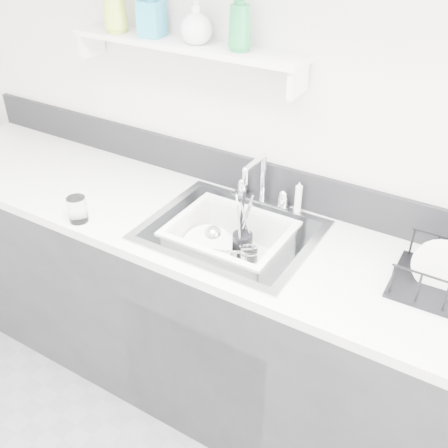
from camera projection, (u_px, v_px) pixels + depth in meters
The scene contains 17 objects.
room_shell at pixel (20, 102), 1.01m from camera, with size 3.50×3.00×2.60m.
counter_run at pixel (230, 319), 2.25m from camera, with size 3.20×0.62×0.92m.
backsplash at pixel (268, 181), 2.17m from camera, with size 3.20×0.02×0.16m, color black.
sink at pixel (231, 250), 2.05m from camera, with size 0.64×0.52×0.20m, color silver, non-canonical shape.
faucet at pixel (261, 190), 2.14m from camera, with size 0.26×0.18×0.23m.
side_sprayer at pixel (298, 197), 2.07m from camera, with size 0.03×0.03×0.14m, color white.
wall_shelf at pixel (184, 47), 1.99m from camera, with size 1.00×0.16×0.12m.
wash_tub at pixel (230, 245), 2.06m from camera, with size 0.45×0.37×0.17m, color white, non-canonical shape.
plate_stack at pixel (209, 253), 2.10m from camera, with size 0.25×0.24×0.10m.
utensil_cup at pixel (242, 243), 2.10m from camera, with size 0.08×0.08×0.27m.
ladle at pixel (216, 251), 2.08m from camera, with size 0.31×0.11×0.09m, color silver, non-canonical shape.
tumbler_in_tub at pixel (249, 258), 2.03m from camera, with size 0.07×0.07×0.09m, color white.
tumbler_counter at pixel (77, 209), 2.03m from camera, with size 0.07×0.07×0.10m, color white.
bowl_small at pixel (245, 277), 1.98m from camera, with size 0.10×0.10×0.03m, color white.
soap_bottle_b at pixel (151, 10), 1.99m from camera, with size 0.09×0.09×0.20m, color teal.
soap_bottle_c at pixel (196, 23), 1.91m from camera, with size 0.12×0.12×0.15m, color silver.
soap_bottle_d at pixel (240, 19), 1.81m from camera, with size 0.08×0.08×0.22m, color #19833D.
Camera 1 is at (0.84, -0.24, 2.04)m, focal length 42.00 mm.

